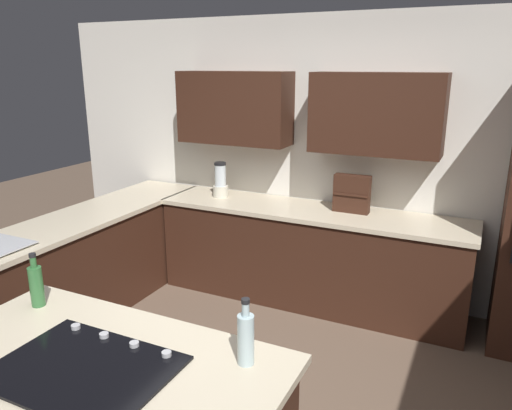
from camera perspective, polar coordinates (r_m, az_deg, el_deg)
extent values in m
cube|color=white|center=(4.67, 9.23, 5.26)|extent=(6.00, 0.10, 2.60)
cube|color=#381E14|center=(4.30, 13.84, 10.28)|extent=(1.10, 0.34, 0.68)
cube|color=#381E14|center=(4.76, -2.52, 11.25)|extent=(1.10, 0.34, 0.68)
cube|color=#381E14|center=(4.60, 6.18, -6.13)|extent=(2.80, 0.60, 0.86)
cube|color=beige|center=(4.45, 6.35, -0.76)|extent=(2.84, 0.64, 0.04)
cube|color=#381E14|center=(4.56, -20.24, -7.27)|extent=(0.60, 2.90, 0.86)
cube|color=beige|center=(4.41, -20.80, -1.89)|extent=(0.64, 2.94, 0.04)
cube|color=beige|center=(2.34, -19.46, -18.15)|extent=(1.69, 1.08, 0.04)
cube|color=black|center=(2.33, -19.52, -17.60)|extent=(0.76, 0.56, 0.01)
cylinder|color=#B2B2B7|center=(2.31, -10.38, -16.69)|extent=(0.04, 0.04, 0.02)
cylinder|color=#B2B2B7|center=(2.40, -14.00, -15.46)|extent=(0.04, 0.04, 0.02)
cylinder|color=#B2B2B7|center=(2.51, -17.29, -14.28)|extent=(0.04, 0.04, 0.02)
cylinder|color=#B2B2B7|center=(2.62, -20.27, -13.16)|extent=(0.04, 0.04, 0.02)
cylinder|color=beige|center=(4.84, -4.14, 1.61)|extent=(0.15, 0.15, 0.11)
cylinder|color=silver|center=(4.80, -4.18, 3.46)|extent=(0.11, 0.11, 0.21)
cylinder|color=black|center=(4.78, -4.21, 4.83)|extent=(0.12, 0.12, 0.03)
cube|color=#381E14|center=(4.37, 11.10, 1.30)|extent=(0.32, 0.10, 0.34)
cube|color=#381E14|center=(4.32, 10.91, 1.14)|extent=(0.30, 0.02, 0.02)
cylinder|color=#336B38|center=(2.92, -24.20, -8.66)|extent=(0.07, 0.07, 0.22)
cylinder|color=#336B38|center=(2.86, -24.52, -6.09)|extent=(0.03, 0.03, 0.06)
cylinder|color=black|center=(2.85, -24.62, -5.34)|extent=(0.04, 0.04, 0.02)
cylinder|color=silver|center=(2.19, -1.20, -15.42)|extent=(0.07, 0.07, 0.23)
cylinder|color=silver|center=(2.12, -1.22, -12.08)|extent=(0.03, 0.03, 0.06)
cylinder|color=black|center=(2.10, -1.23, -11.12)|extent=(0.04, 0.04, 0.02)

